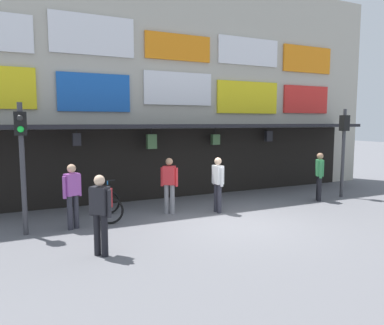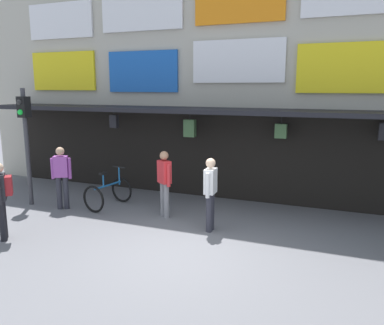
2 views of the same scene
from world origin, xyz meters
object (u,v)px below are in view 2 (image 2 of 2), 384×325
object	(u,v)px
traffic_light_near	(25,128)
pedestrian_in_black	(61,174)
pedestrian_in_blue	(2,195)
pedestrian_in_purple	(164,180)
pedestrian_in_yellow	(210,190)
bicycle_parked	(108,193)

from	to	relation	value
traffic_light_near	pedestrian_in_black	world-z (taller)	traffic_light_near
pedestrian_in_blue	pedestrian_in_black	world-z (taller)	same
pedestrian_in_purple	pedestrian_in_yellow	bearing A→B (deg)	-19.54
bicycle_parked	pedestrian_in_purple	size ratio (longest dim) A/B	0.75
traffic_light_near	bicycle_parked	bearing A→B (deg)	15.22
pedestrian_in_blue	pedestrian_in_yellow	xyz separation A→B (m)	(3.93, 2.13, -0.04)
bicycle_parked	pedestrian_in_blue	size ratio (longest dim) A/B	0.75
pedestrian_in_purple	traffic_light_near	bearing A→B (deg)	-173.80
pedestrian_in_black	pedestrian_in_yellow	distance (m)	4.21
pedestrian_in_purple	pedestrian_in_blue	world-z (taller)	same
pedestrian_in_blue	pedestrian_in_black	distance (m)	2.21
pedestrian_in_blue	pedestrian_in_yellow	bearing A→B (deg)	28.46
traffic_light_near	pedestrian_in_black	size ratio (longest dim) A/B	1.90
bicycle_parked	pedestrian_in_black	world-z (taller)	pedestrian_in_black
traffic_light_near	pedestrian_in_blue	xyz separation A→B (m)	(1.40, -2.19, -1.16)
bicycle_parked	pedestrian_in_black	size ratio (longest dim) A/B	0.75
pedestrian_in_purple	pedestrian_in_blue	xyz separation A→B (m)	(-2.54, -2.62, 0.04)
pedestrian_in_black	bicycle_parked	bearing A→B (deg)	29.09
bicycle_parked	pedestrian_in_blue	bearing A→B (deg)	-105.42
bicycle_parked	pedestrian_in_blue	distance (m)	2.94
bicycle_parked	pedestrian_in_yellow	world-z (taller)	pedestrian_in_yellow
bicycle_parked	pedestrian_in_black	bearing A→B (deg)	-150.91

